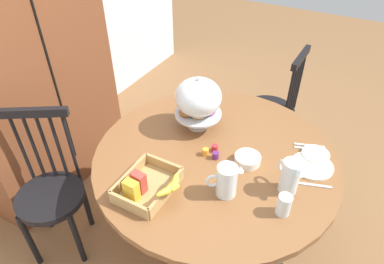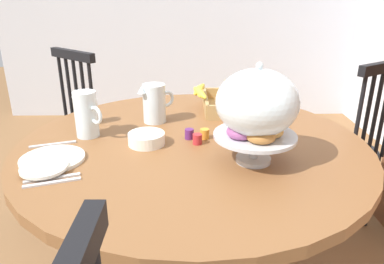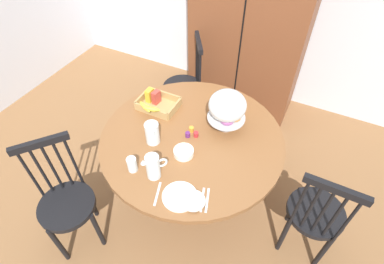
# 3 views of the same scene
# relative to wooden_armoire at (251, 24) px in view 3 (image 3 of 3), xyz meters

# --- Properties ---
(ground_plane) EXTENTS (10.00, 10.00, 0.00)m
(ground_plane) POSITION_rel_wooden_armoire_xyz_m (-0.03, -1.50, -0.98)
(ground_plane) COLOR brown
(wooden_armoire) EXTENTS (1.18, 0.60, 1.96)m
(wooden_armoire) POSITION_rel_wooden_armoire_xyz_m (0.00, 0.00, 0.00)
(wooden_armoire) COLOR brown
(wooden_armoire) RESTS_ON ground_plane
(dining_table) EXTENTS (1.35, 1.35, 0.74)m
(dining_table) POSITION_rel_wooden_armoire_xyz_m (0.05, -1.40, -0.43)
(dining_table) COLOR brown
(dining_table) RESTS_ON ground_plane
(windsor_chair_near_window) EXTENTS (0.46, 0.46, 0.97)m
(windsor_chair_near_window) POSITION_rel_wooden_armoire_xyz_m (-0.45, -0.56, -0.53)
(windsor_chair_near_window) COLOR black
(windsor_chair_near_window) RESTS_ON ground_plane
(windsor_chair_by_cabinet) EXTENTS (0.47, 0.47, 0.97)m
(windsor_chair_by_cabinet) POSITION_rel_wooden_armoire_xyz_m (-0.59, -2.14, -0.53)
(windsor_chair_by_cabinet) COLOR black
(windsor_chair_by_cabinet) RESTS_ON ground_plane
(windsor_chair_facing_door) EXTENTS (0.40, 0.40, 0.97)m
(windsor_chair_facing_door) POSITION_rel_wooden_armoire_xyz_m (1.02, -1.45, -0.53)
(windsor_chair_facing_door) COLOR black
(windsor_chair_facing_door) RESTS_ON ground_plane
(pastry_stand_with_dome) EXTENTS (0.28, 0.28, 0.34)m
(pastry_stand_with_dome) POSITION_rel_wooden_armoire_xyz_m (0.23, -1.19, -0.05)
(pastry_stand_with_dome) COLOR silver
(pastry_stand_with_dome) RESTS_ON dining_table
(orange_juice_pitcher) EXTENTS (0.13, 0.15, 0.18)m
(orange_juice_pitcher) POSITION_rel_wooden_armoire_xyz_m (-0.01, -1.82, -0.16)
(orange_juice_pitcher) COLOR silver
(orange_juice_pitcher) RESTS_ON dining_table
(milk_pitcher) EXTENTS (0.13, 0.16, 0.17)m
(milk_pitcher) POSITION_rel_wooden_armoire_xyz_m (-0.18, -1.56, -0.17)
(milk_pitcher) COLOR silver
(milk_pitcher) RESTS_ON dining_table
(cereal_basket) EXTENTS (0.32, 0.30, 0.12)m
(cereal_basket) POSITION_rel_wooden_armoire_xyz_m (-0.36, -1.23, -0.20)
(cereal_basket) COLOR tan
(cereal_basket) RESTS_ON dining_table
(china_plate_large) EXTENTS (0.22, 0.22, 0.01)m
(china_plate_large) POSITION_rel_wooden_armoire_xyz_m (0.21, -1.89, -0.24)
(china_plate_large) COLOR white
(china_plate_large) RESTS_ON dining_table
(china_plate_small) EXTENTS (0.15, 0.15, 0.01)m
(china_plate_small) POSITION_rel_wooden_armoire_xyz_m (0.30, -1.89, -0.23)
(china_plate_small) COLOR white
(china_plate_small) RESTS_ON china_plate_large
(cereal_bowl) EXTENTS (0.14, 0.14, 0.04)m
(cereal_bowl) POSITION_rel_wooden_armoire_xyz_m (0.07, -1.58, -0.22)
(cereal_bowl) COLOR white
(cereal_bowl) RESTS_ON dining_table
(drinking_glass) EXTENTS (0.06, 0.06, 0.11)m
(drinking_glass) POSITION_rel_wooden_armoire_xyz_m (-0.17, -1.84, -0.19)
(drinking_glass) COLOR silver
(drinking_glass) RESTS_ON dining_table
(jam_jar_strawberry) EXTENTS (0.04, 0.04, 0.04)m
(jam_jar_strawberry) POSITION_rel_wooden_armoire_xyz_m (0.07, -1.38, -0.22)
(jam_jar_strawberry) COLOR #B7282D
(jam_jar_strawberry) RESTS_ON dining_table
(jam_jar_apricot) EXTENTS (0.04, 0.04, 0.04)m
(jam_jar_apricot) POSITION_rel_wooden_armoire_xyz_m (0.02, -1.35, -0.22)
(jam_jar_apricot) COLOR orange
(jam_jar_apricot) RESTS_ON dining_table
(jam_jar_grape) EXTENTS (0.04, 0.04, 0.04)m
(jam_jar_grape) POSITION_rel_wooden_armoire_xyz_m (0.02, -1.41, -0.22)
(jam_jar_grape) COLOR #5B2366
(jam_jar_grape) RESTS_ON dining_table
(table_knife) EXTENTS (0.07, 0.17, 0.01)m
(table_knife) POSITION_rel_wooden_armoire_xyz_m (0.34, -1.85, -0.24)
(table_knife) COLOR silver
(table_knife) RESTS_ON dining_table
(dinner_fork) EXTENTS (0.07, 0.17, 0.01)m
(dinner_fork) POSITION_rel_wooden_armoire_xyz_m (0.37, -1.84, -0.24)
(dinner_fork) COLOR silver
(dinner_fork) RESTS_ON dining_table
(soup_spoon) EXTENTS (0.07, 0.17, 0.01)m
(soup_spoon) POSITION_rel_wooden_armoire_xyz_m (0.08, -1.93, -0.24)
(soup_spoon) COLOR silver
(soup_spoon) RESTS_ON dining_table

